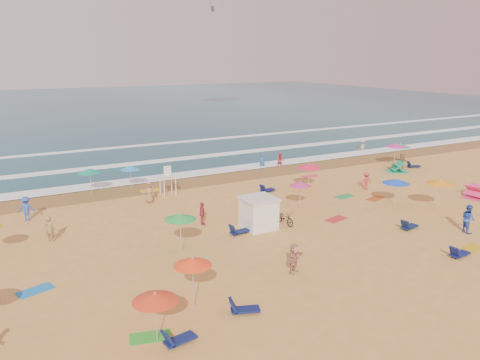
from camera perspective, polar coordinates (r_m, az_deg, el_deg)
name	(u,v)px	position (r m, az deg, el deg)	size (l,w,h in m)	color
ground	(269,222)	(32.76, 3.53, -5.11)	(220.00, 220.00, 0.00)	gold
ocean	(70,108)	(111.87, -19.98, 8.23)	(220.00, 140.00, 0.18)	#0C4756
wet_sand	(198,181)	(43.38, -5.19, -0.12)	(220.00, 220.00, 0.00)	olive
surf_foam	(165,162)	(51.37, -9.08, 2.21)	(200.00, 18.70, 0.05)	white
cabana	(259,214)	(31.30, 2.28, -4.12)	(2.00, 2.00, 2.00)	white
cabana_roof	(259,198)	(30.97, 2.30, -2.26)	(2.20, 2.20, 0.12)	silver
bicycle	(285,218)	(32.19, 5.47, -4.60)	(0.64, 1.84, 0.97)	black
lifeguard_stand	(168,183)	(38.99, -8.79, -0.37)	(1.20, 1.20, 2.10)	white
beach_umbrellas	(260,189)	(33.03, 2.43, -1.05)	(56.20, 24.23, 0.73)	blue
loungers	(374,219)	(34.02, 16.01, -4.61)	(44.92, 18.18, 0.34)	#101B50
towels	(283,231)	(31.09, 5.32, -6.24)	(43.32, 25.82, 0.03)	#DC471B
popup_tents	(433,177)	(45.80, 22.44, 0.36)	(3.43, 11.61, 1.20)	#DF3172
beachgoers	(266,195)	(36.27, 3.21, -1.82)	(52.42, 25.09, 2.13)	brown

